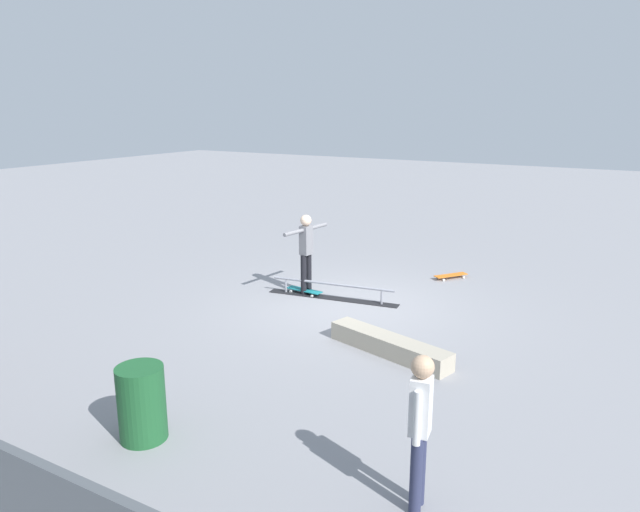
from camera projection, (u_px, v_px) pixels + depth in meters
ground_plane at (350, 305)px, 11.64m from camera, size 60.00×60.00×0.00m
grind_rail at (332, 292)px, 12.00m from camera, size 2.76×0.62×0.33m
skate_ledge at (389, 345)px, 9.31m from camera, size 2.21×0.98×0.29m
skater_main at (306, 248)px, 12.11m from camera, size 0.25×1.34×1.66m
skateboard_main at (304, 290)px, 12.32m from camera, size 0.81×0.31×0.09m
bystander_white_shirt at (420, 424)px, 5.56m from camera, size 0.22×0.37×1.60m
loose_skateboard_orange at (451, 275)px, 13.39m from camera, size 0.63×0.76×0.09m
trash_bin at (142, 403)px, 6.88m from camera, size 0.55×0.55×0.90m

